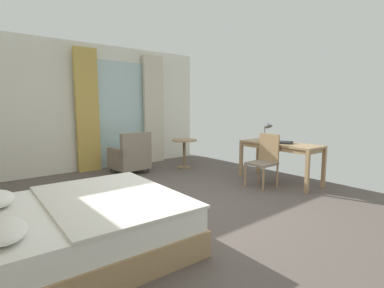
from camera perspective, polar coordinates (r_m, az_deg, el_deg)
ground at (r=4.45m, az=-1.65°, el=-12.90°), size 6.20×7.48×0.10m
wall_back at (r=7.23m, az=-19.00°, el=6.73°), size 5.80×0.12×2.89m
balcony_glass_door at (r=7.44m, az=-13.62°, el=5.61°), size 1.30×0.02×2.55m
curtain_panel_left at (r=7.01m, az=-19.72°, el=6.12°), size 0.51×0.10×2.76m
curtain_panel_right at (r=7.78m, az=-7.51°, el=6.61°), size 0.56×0.10×2.76m
bed at (r=3.32m, az=-21.84°, el=-14.61°), size 2.09×1.91×1.07m
writing_desk at (r=5.97m, az=16.79°, el=-0.63°), size 0.65×1.59×0.77m
desk_chair at (r=5.60m, az=13.99°, el=-2.65°), size 0.48×0.45×0.97m
desk_lamp at (r=6.05m, az=14.48°, el=3.06°), size 0.21×0.28×0.43m
closed_book at (r=5.89m, az=17.61°, el=0.29°), size 0.32×0.33×0.04m
armchair_by_window at (r=6.66m, az=-11.89°, el=-2.51°), size 0.74×0.77×0.92m
round_cafe_table at (r=7.02m, az=-1.52°, el=-0.62°), size 0.61×0.61×0.68m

